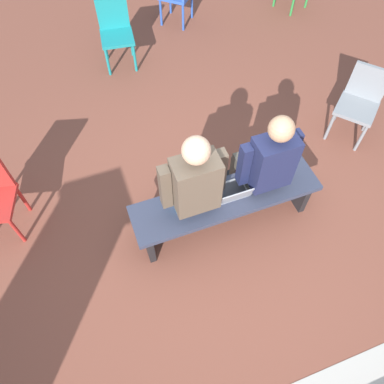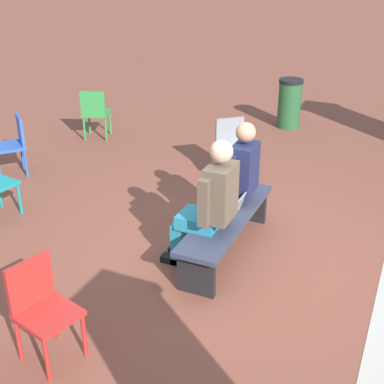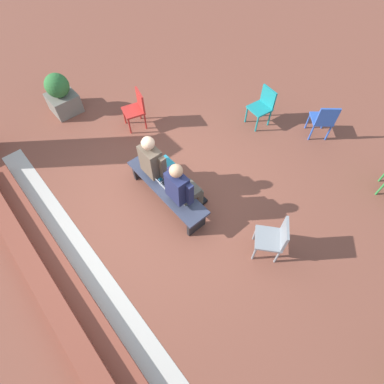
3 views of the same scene
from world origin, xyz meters
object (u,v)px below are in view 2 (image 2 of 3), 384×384
bench (227,223)px  plastic_chair_by_pillar (232,145)px  plastic_chair_far_left (95,111)px  plastic_chair_near_bench_left (41,305)px  laptop (230,209)px  plastic_chair_mid_courtyard (14,142)px  litter_bin (289,103)px  person_student (234,177)px  person_adult (210,202)px

bench → plastic_chair_by_pillar: 2.00m
plastic_chair_far_left → plastic_chair_near_bench_left: bearing=28.9°
laptop → plastic_chair_near_bench_left: (2.09, -0.79, -0.02)m
laptop → plastic_chair_mid_courtyard: size_ratio=0.38×
plastic_chair_by_pillar → plastic_chair_mid_courtyard: same height
plastic_chair_mid_courtyard → bench: bearing=77.3°
plastic_chair_far_left → plastic_chair_mid_courtyard: 1.72m
bench → plastic_chair_near_bench_left: plastic_chair_near_bench_left is taller
plastic_chair_by_pillar → plastic_chair_mid_courtyard: bearing=-68.7°
plastic_chair_far_left → laptop: bearing=53.3°
bench → litter_bin: (-4.41, -0.50, 0.08)m
person_student → plastic_chair_by_pillar: 1.64m
litter_bin → plastic_chair_by_pillar: bearing=-3.3°
laptop → bench: bearing=-14.1°
person_adult → plastic_chair_near_bench_left: bearing=-22.3°
person_student → litter_bin: (-4.04, -0.43, -0.29)m
bench → plastic_chair_near_bench_left: (2.04, -0.77, 0.13)m
person_adult → plastic_chair_by_pillar: person_adult is taller
litter_bin → plastic_chair_mid_courtyard: bearing=-39.5°
plastic_chair_mid_courtyard → person_student: bearing=83.2°
person_student → plastic_chair_mid_courtyard: size_ratio=1.61×
person_adult → plastic_chair_by_pillar: size_ratio=1.65×
person_student → plastic_chair_near_bench_left: 2.52m
person_adult → plastic_chair_mid_courtyard: size_ratio=1.65×
laptop → plastic_chair_by_pillar: size_ratio=0.38×
person_student → plastic_chair_mid_courtyard: bearing=-96.8°
plastic_chair_mid_courtyard → plastic_chair_near_bench_left: same height
plastic_chair_by_pillar → plastic_chair_mid_courtyard: 3.05m
laptop → plastic_chair_mid_courtyard: 3.58m
plastic_chair_near_bench_left → litter_bin: size_ratio=0.98×
bench → person_student: 0.53m
plastic_chair_far_left → plastic_chair_mid_courtyard: size_ratio=1.00×
person_student → plastic_chair_mid_courtyard: (-0.41, -3.42, -0.24)m
person_student → litter_bin: person_student is taller
bench → plastic_chair_far_left: 4.11m
laptop → plastic_chair_near_bench_left: size_ratio=0.38×
person_adult → bench: bearing=167.7°
bench → litter_bin: 4.44m
person_student → person_adult: bearing=-0.2°
laptop → litter_bin: (-4.37, -0.51, -0.07)m
person_student → plastic_chair_far_left: bearing=-123.5°
bench → plastic_chair_far_left: size_ratio=2.14×
laptop → litter_bin: litter_bin is taller
plastic_chair_mid_courtyard → plastic_chair_by_pillar: bearing=111.3°
plastic_chair_by_pillar → plastic_chair_far_left: (-0.60, -2.63, 0.00)m
bench → plastic_chair_far_left: bearing=-127.3°
person_student → laptop: size_ratio=4.22×
person_adult → litter_bin: 4.77m
plastic_chair_near_bench_left → person_student: bearing=163.7°
laptop → plastic_chair_near_bench_left: 2.23m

